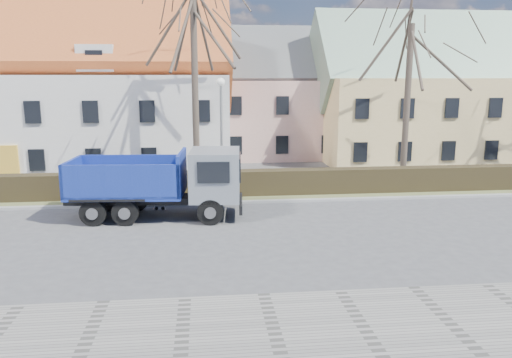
{
  "coord_description": "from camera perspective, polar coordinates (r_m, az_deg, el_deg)",
  "views": [
    {
      "loc": [
        -1.62,
        -19.15,
        6.17
      ],
      "look_at": [
        0.71,
        2.71,
        1.6
      ],
      "focal_mm": 35.0,
      "sensor_mm": 36.0,
      "label": 1
    }
  ],
  "objects": [
    {
      "name": "sidewalk_near",
      "position": [
        12.39,
        2.34,
        -17.91
      ],
      "size": [
        80.0,
        5.0,
        0.08
      ],
      "primitive_type": "cube",
      "color": "gray",
      "rests_on": "ground"
    },
    {
      "name": "tree_2",
      "position": [
        30.0,
        16.97,
        9.96
      ],
      "size": [
        8.0,
        8.0,
        11.0
      ],
      "primitive_type": null,
      "color": "#41372D",
      "rests_on": "ground"
    },
    {
      "name": "dump_truck",
      "position": [
        22.29,
        -11.96,
        -0.47
      ],
      "size": [
        7.97,
        3.47,
        3.11
      ],
      "primitive_type": null,
      "rotation": [
        0.0,
        0.0,
        -0.08
      ],
      "color": "navy",
      "rests_on": "ground"
    },
    {
      "name": "building_white",
      "position": [
        36.97,
        -24.28,
        8.52
      ],
      "size": [
        26.8,
        10.8,
        9.5
      ],
      "primitive_type": null,
      "color": "silver",
      "rests_on": "ground"
    },
    {
      "name": "cart_frame",
      "position": [
        23.77,
        -11.44,
        -2.75
      ],
      "size": [
        0.74,
        0.48,
        0.63
      ],
      "primitive_type": null,
      "rotation": [
        0.0,
        0.0,
        -0.13
      ],
      "color": "silver",
      "rests_on": "ground"
    },
    {
      "name": "parked_car_a",
      "position": [
        29.89,
        -16.3,
        0.5
      ],
      "size": [
        3.73,
        2.55,
        1.18
      ],
      "primitive_type": "imported",
      "rotation": [
        0.0,
        0.0,
        1.2
      ],
      "color": "#282A30",
      "rests_on": "ground"
    },
    {
      "name": "hedge",
      "position": [
        25.8,
        -2.34,
        -0.62
      ],
      "size": [
        60.0,
        0.9,
        1.3
      ],
      "primitive_type": "cube",
      "color": "black",
      "rests_on": "ground"
    },
    {
      "name": "building_pink",
      "position": [
        39.61,
        2.11,
        8.59
      ],
      "size": [
        10.8,
        8.8,
        8.0
      ],
      "primitive_type": null,
      "color": "#D1A094",
      "rests_on": "ground"
    },
    {
      "name": "building_yellow",
      "position": [
        40.26,
        20.1,
        8.3
      ],
      "size": [
        18.8,
        10.8,
        8.5
      ],
      "primitive_type": null,
      "color": "#DCBD78",
      "rests_on": "ground"
    },
    {
      "name": "streetlight",
      "position": [
        26.35,
        -3.96,
        4.95
      ],
      "size": [
        0.48,
        0.48,
        6.13
      ],
      "primitive_type": null,
      "color": "gray",
      "rests_on": "ground"
    },
    {
      "name": "ground",
      "position": [
        20.18,
        -1.19,
        -6.06
      ],
      "size": [
        120.0,
        120.0,
        0.0
      ],
      "primitive_type": "plane",
      "color": "#444447"
    },
    {
      "name": "curb_far",
      "position": [
        24.58,
        -2.11,
        -2.66
      ],
      "size": [
        80.0,
        0.3,
        0.12
      ],
      "primitive_type": "cube",
      "color": "gray",
      "rests_on": "ground"
    },
    {
      "name": "tree_1",
      "position": [
        27.65,
        -7.02,
        11.98
      ],
      "size": [
        9.2,
        9.2,
        12.65
      ],
      "primitive_type": null,
      "color": "#41372D",
      "rests_on": "ground"
    },
    {
      "name": "grass_strip",
      "position": [
        26.13,
        -2.36,
        -1.81
      ],
      "size": [
        80.0,
        3.0,
        0.1
      ],
      "primitive_type": "cube",
      "color": "#555C34",
      "rests_on": "ground"
    }
  ]
}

